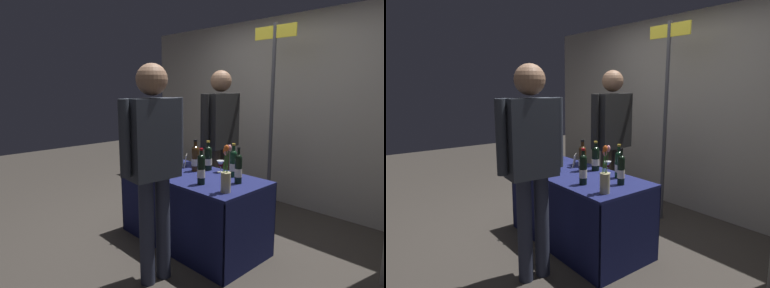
# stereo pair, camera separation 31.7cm
# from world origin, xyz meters

# --- Properties ---
(ground_plane) EXTENTS (12.00, 12.00, 0.00)m
(ground_plane) POSITION_xyz_m (0.00, 0.00, 0.00)
(ground_plane) COLOR #38332D
(back_partition) EXTENTS (5.16, 0.12, 2.47)m
(back_partition) POSITION_xyz_m (0.00, 1.75, 1.23)
(back_partition) COLOR #9E998E
(back_partition) RESTS_ON ground_plane
(tasting_table) EXTENTS (1.48, 0.72, 0.72)m
(tasting_table) POSITION_xyz_m (0.00, 0.00, 0.50)
(tasting_table) COLOR #191E51
(tasting_table) RESTS_ON ground_plane
(featured_wine_bottle) EXTENTS (0.08, 0.08, 0.34)m
(featured_wine_bottle) POSITION_xyz_m (-0.57, 0.11, 0.87)
(featured_wine_bottle) COLOR black
(featured_wine_bottle) RESTS_ON tasting_table
(display_bottle_0) EXTENTS (0.08, 0.08, 0.35)m
(display_bottle_0) POSITION_xyz_m (-0.61, 0.01, 0.87)
(display_bottle_0) COLOR black
(display_bottle_0) RESTS_ON tasting_table
(display_bottle_1) EXTENTS (0.08, 0.08, 0.33)m
(display_bottle_1) POSITION_xyz_m (-0.06, 0.10, 0.86)
(display_bottle_1) COLOR #38230F
(display_bottle_1) RESTS_ON tasting_table
(display_bottle_2) EXTENTS (0.08, 0.08, 0.31)m
(display_bottle_2) POSITION_xyz_m (0.01, 0.22, 0.85)
(display_bottle_2) COLOR black
(display_bottle_2) RESTS_ON tasting_table
(display_bottle_3) EXTENTS (0.07, 0.07, 0.32)m
(display_bottle_3) POSITION_xyz_m (0.31, -0.18, 0.86)
(display_bottle_3) COLOR black
(display_bottle_3) RESTS_ON tasting_table
(display_bottle_4) EXTENTS (0.07, 0.07, 0.32)m
(display_bottle_4) POSITION_xyz_m (0.35, 0.22, 0.86)
(display_bottle_4) COLOR black
(display_bottle_4) RESTS_ON tasting_table
(display_bottle_5) EXTENTS (0.08, 0.08, 0.34)m
(display_bottle_5) POSITION_xyz_m (-0.43, -0.24, 0.86)
(display_bottle_5) COLOR #192333
(display_bottle_5) RESTS_ON tasting_table
(display_bottle_6) EXTENTS (0.07, 0.07, 0.33)m
(display_bottle_6) POSITION_xyz_m (0.51, 0.08, 0.86)
(display_bottle_6) COLOR black
(display_bottle_6) RESTS_ON tasting_table
(display_bottle_7) EXTENTS (0.08, 0.08, 0.36)m
(display_bottle_7) POSITION_xyz_m (-0.18, -0.13, 0.87)
(display_bottle_7) COLOR #192333
(display_bottle_7) RESTS_ON tasting_table
(display_bottle_8) EXTENTS (0.07, 0.07, 0.35)m
(display_bottle_8) POSITION_xyz_m (-0.32, -0.23, 0.87)
(display_bottle_8) COLOR #192333
(display_bottle_8) RESTS_ON tasting_table
(wine_glass_near_vendor) EXTENTS (0.08, 0.08, 0.12)m
(wine_glass_near_vendor) POSITION_xyz_m (0.16, 0.25, 0.81)
(wine_glass_near_vendor) COLOR silver
(wine_glass_near_vendor) RESTS_ON tasting_table
(wine_glass_mid) EXTENTS (0.08, 0.08, 0.12)m
(wine_glass_mid) POSITION_xyz_m (-0.45, 0.06, 0.81)
(wine_glass_mid) COLOR silver
(wine_glass_mid) RESTS_ON tasting_table
(flower_vase) EXTENTS (0.09, 0.08, 0.40)m
(flower_vase) POSITION_xyz_m (0.60, -0.19, 0.86)
(flower_vase) COLOR tan
(flower_vase) RESTS_ON tasting_table
(brochure_stand) EXTENTS (0.12, 0.13, 0.13)m
(brochure_stand) POSITION_xyz_m (-0.26, 0.15, 0.79)
(brochure_stand) COLOR silver
(brochure_stand) RESTS_ON tasting_table
(vendor_presenter) EXTENTS (0.26, 0.64, 1.75)m
(vendor_presenter) POSITION_xyz_m (-0.21, 0.66, 1.07)
(vendor_presenter) COLOR #4C4233
(vendor_presenter) RESTS_ON ground_plane
(taster_foreground_right) EXTENTS (0.24, 0.56, 1.75)m
(taster_foreground_right) POSITION_xyz_m (0.27, -0.67, 1.05)
(taster_foreground_right) COLOR #2D3347
(taster_foreground_right) RESTS_ON ground_plane
(booth_signpost) EXTENTS (0.53, 0.04, 2.28)m
(booth_signpost) POSITION_xyz_m (0.13, 1.17, 1.36)
(booth_signpost) COLOR #47474C
(booth_signpost) RESTS_ON ground_plane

